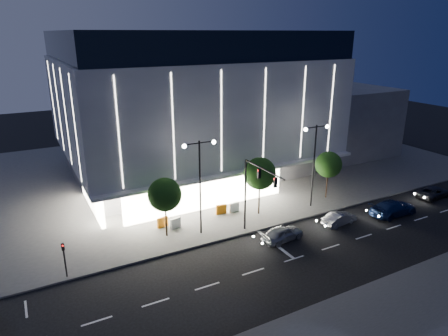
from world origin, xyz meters
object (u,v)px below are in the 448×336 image
at_px(car_fourth, 433,192).
at_px(tree_right, 328,166).
at_px(tree_mid, 260,175).
at_px(barrier_c, 221,209).
at_px(traffic_mast, 254,186).
at_px(car_third, 393,208).
at_px(tree_left, 165,196).
at_px(barrier_b, 175,223).
at_px(barrier_a, 163,222).
at_px(ped_signal_far, 64,256).
at_px(car_lead, 283,233).
at_px(street_lamp_east, 315,154).
at_px(barrier_d, 234,207).
at_px(car_second, 339,219).
at_px(street_lamp_west, 200,174).

bearing_deg(car_fourth, tree_right, 59.06).
height_order(tree_mid, barrier_c, tree_mid).
bearing_deg(traffic_mast, car_third, -10.70).
height_order(tree_left, tree_mid, tree_mid).
height_order(tree_right, barrier_b, tree_right).
xyz_separation_m(barrier_a, barrier_b, (1.00, -0.76, 0.00)).
xyz_separation_m(ped_signal_far, car_lead, (18.00, -3.01, -1.19)).
xyz_separation_m(tree_right, barrier_a, (-18.75, 1.80, -3.23)).
height_order(tree_left, barrier_a, tree_left).
relative_size(street_lamp_east, car_third, 1.68).
bearing_deg(barrier_c, barrier_d, 0.50).
xyz_separation_m(street_lamp_east, tree_mid, (-5.97, 1.02, -1.62)).
bearing_deg(tree_left, car_second, -19.40).
distance_m(tree_left, barrier_a, 3.84).
bearing_deg(barrier_d, tree_right, -12.26).
xyz_separation_m(ped_signal_far, car_third, (31.13, -4.02, -1.11)).
relative_size(street_lamp_east, ped_signal_far, 3.00).
relative_size(ped_signal_far, tree_left, 0.52).
height_order(tree_left, car_fourth, tree_left).
height_order(traffic_mast, car_third, traffic_mast).
relative_size(tree_right, barrier_a, 5.01).
xyz_separation_m(car_second, car_third, (6.35, -0.99, 0.16)).
xyz_separation_m(car_lead, barrier_a, (-8.72, 7.33, -0.05)).
xyz_separation_m(street_lamp_west, tree_mid, (7.03, 1.02, -1.62)).
bearing_deg(street_lamp_west, tree_left, 161.06).
xyz_separation_m(street_lamp_east, ped_signal_far, (-25.00, -1.50, -4.07)).
relative_size(car_lead, barrier_b, 3.72).
bearing_deg(street_lamp_west, tree_mid, 8.26).
relative_size(street_lamp_east, tree_left, 1.57).
xyz_separation_m(street_lamp_west, barrier_c, (3.57, 2.77, -5.31)).
bearing_deg(traffic_mast, barrier_c, 94.51).
distance_m(car_third, barrier_d, 16.31).
bearing_deg(street_lamp_east, ped_signal_far, -176.56).
bearing_deg(barrier_d, barrier_b, -179.37).
distance_m(tree_left, barrier_b, 3.76).
bearing_deg(tree_right, tree_left, 180.00).
xyz_separation_m(tree_mid, barrier_b, (-8.75, 1.05, -3.68)).
xyz_separation_m(street_lamp_west, tree_left, (-2.97, 1.02, -1.92)).
bearing_deg(traffic_mast, street_lamp_east, 16.48).
distance_m(tree_left, car_second, 17.04).
bearing_deg(street_lamp_east, barrier_a, 169.83).
relative_size(traffic_mast, car_fourth, 1.57).
relative_size(tree_left, car_second, 1.52).
bearing_deg(barrier_b, ped_signal_far, -173.36).
xyz_separation_m(traffic_mast, barrier_c, (-0.43, 5.43, -4.38)).
height_order(street_lamp_east, ped_signal_far, street_lamp_east).
relative_size(tree_mid, barrier_c, 5.59).
xyz_separation_m(car_third, barrier_d, (-14.13, 8.13, -0.13)).
distance_m(barrier_a, barrier_c, 6.29).
height_order(traffic_mast, street_lamp_west, street_lamp_west).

